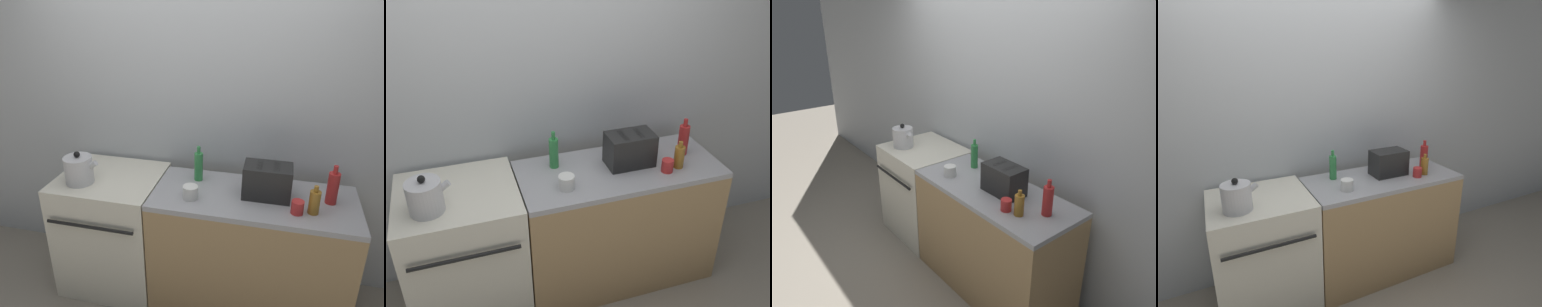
{
  "view_description": "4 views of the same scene",
  "coord_description": "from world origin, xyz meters",
  "views": [
    {
      "loc": [
        0.59,
        -1.85,
        2.16
      ],
      "look_at": [
        0.04,
        0.35,
        1.14
      ],
      "focal_mm": 35.0,
      "sensor_mm": 36.0,
      "label": 1
    },
    {
      "loc": [
        -0.51,
        -1.87,
        2.38
      ],
      "look_at": [
        0.2,
        0.31,
        1.06
      ],
      "focal_mm": 40.0,
      "sensor_mm": 36.0,
      "label": 2
    },
    {
      "loc": [
        2.3,
        -1.43,
        2.25
      ],
      "look_at": [
        0.1,
        0.3,
        1.08
      ],
      "focal_mm": 35.0,
      "sensor_mm": 36.0,
      "label": 3
    },
    {
      "loc": [
        -0.84,
        -1.76,
        1.88
      ],
      "look_at": [
        0.2,
        0.36,
        1.14
      ],
      "focal_mm": 28.0,
      "sensor_mm": 36.0,
      "label": 4
    }
  ],
  "objects": [
    {
      "name": "counter_block",
      "position": [
        0.47,
        0.29,
        0.46
      ],
      "size": [
        1.33,
        0.58,
        0.91
      ],
      "color": "tan",
      "rests_on": "ground_plane"
    },
    {
      "name": "bottle_green",
      "position": [
        0.07,
        0.43,
        1.02
      ],
      "size": [
        0.06,
        0.06,
        0.25
      ],
      "color": "#338C47",
      "rests_on": "counter_block"
    },
    {
      "name": "wall_back",
      "position": [
        0.0,
        0.71,
        1.3
      ],
      "size": [
        8.0,
        0.05,
        2.6
      ],
      "color": "silver",
      "rests_on": "ground_plane"
    },
    {
      "name": "bottle_amber",
      "position": [
        0.84,
        0.18,
        0.99
      ],
      "size": [
        0.07,
        0.07,
        0.18
      ],
      "color": "#9E6B23",
      "rests_on": "counter_block"
    },
    {
      "name": "bottle_red",
      "position": [
        0.95,
        0.33,
        1.02
      ],
      "size": [
        0.07,
        0.07,
        0.26
      ],
      "color": "#B72828",
      "rests_on": "counter_block"
    },
    {
      "name": "stove",
      "position": [
        -0.56,
        0.33,
        0.47
      ],
      "size": [
        0.73,
        0.69,
        0.91
      ],
      "color": "silver",
      "rests_on": "ground_plane"
    },
    {
      "name": "kettle",
      "position": [
        -0.72,
        0.2,
        1.01
      ],
      "size": [
        0.24,
        0.19,
        0.23
      ],
      "color": "silver",
      "rests_on": "stove"
    },
    {
      "name": "toaster",
      "position": [
        0.55,
        0.31,
        1.02
      ],
      "size": [
        0.3,
        0.19,
        0.22
      ],
      "color": "black",
      "rests_on": "counter_block"
    },
    {
      "name": "cup_white",
      "position": [
        0.08,
        0.17,
        0.95
      ],
      "size": [
        0.1,
        0.1,
        0.09
      ],
      "color": "white",
      "rests_on": "counter_block"
    },
    {
      "name": "cup_red",
      "position": [
        0.74,
        0.15,
        0.95
      ],
      "size": [
        0.08,
        0.08,
        0.08
      ],
      "color": "red",
      "rests_on": "counter_block"
    }
  ]
}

